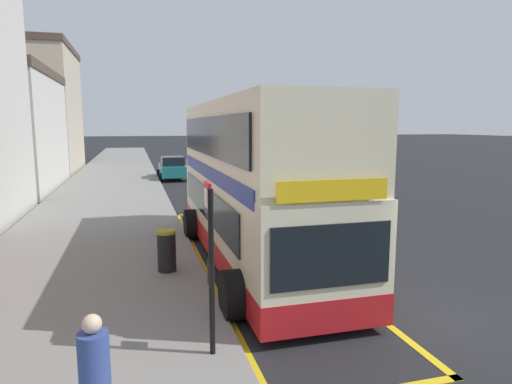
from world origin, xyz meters
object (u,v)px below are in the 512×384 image
at_px(pedestrian_waiting_near_sign, 95,379).
at_px(bus_stop_sign, 210,255).
at_px(parked_car_teal_kerbside, 173,168).
at_px(litter_bin, 167,250).
at_px(double_decker_bus, 253,188).

bearing_deg(pedestrian_waiting_near_sign, bus_stop_sign, 49.66).
distance_m(bus_stop_sign, parked_car_teal_kerbside, 25.04).
height_order(bus_stop_sign, litter_bin, bus_stop_sign).
height_order(bus_stop_sign, parked_car_teal_kerbside, bus_stop_sign).
bearing_deg(litter_bin, parked_car_teal_kerbside, 84.76).
height_order(parked_car_teal_kerbside, litter_bin, parked_car_teal_kerbside).
bearing_deg(pedestrian_waiting_near_sign, litter_bin, 79.00).
bearing_deg(bus_stop_sign, pedestrian_waiting_near_sign, -130.34).
height_order(double_decker_bus, bus_stop_sign, double_decker_bus).
relative_size(double_decker_bus, litter_bin, 9.86).
bearing_deg(bus_stop_sign, parked_car_teal_kerbside, 86.58).
xyz_separation_m(parked_car_teal_kerbside, pedestrian_waiting_near_sign, (-3.10, -26.87, 0.22)).
bearing_deg(bus_stop_sign, double_decker_bus, 68.00).
height_order(bus_stop_sign, pedestrian_waiting_near_sign, bus_stop_sign).
relative_size(bus_stop_sign, pedestrian_waiting_near_sign, 1.69).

